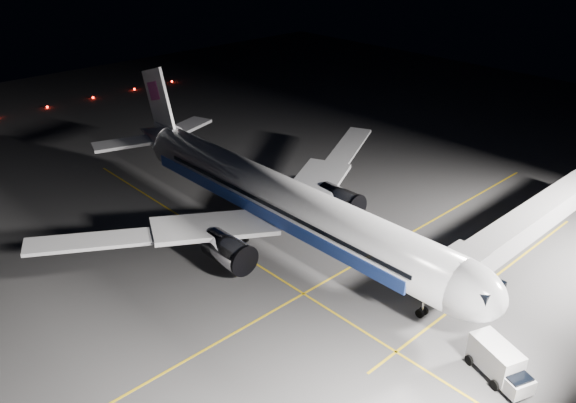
% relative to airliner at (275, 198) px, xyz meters
% --- Properties ---
extents(ground, '(200.00, 200.00, 0.00)m').
position_rel_airliner_xyz_m(ground, '(1.08, 0.00, -5.16)').
color(ground, '#4C4C4F').
rests_on(ground, ground).
extents(guide_line_main, '(0.25, 80.00, 0.01)m').
position_rel_airliner_xyz_m(guide_line_main, '(11.08, 0.00, -5.16)').
color(guide_line_main, gold).
rests_on(guide_line_main, ground).
extents(guide_line_cross, '(70.00, 0.25, 0.01)m').
position_rel_airliner_xyz_m(guide_line_cross, '(1.08, -6.00, -5.16)').
color(guide_line_cross, gold).
rests_on(guide_line_cross, ground).
extents(guide_line_side, '(0.25, 40.00, 0.01)m').
position_rel_airliner_xyz_m(guide_line_side, '(23.08, 10.00, -5.16)').
color(guide_line_side, gold).
rests_on(guide_line_side, ground).
extents(airliner, '(61.48, 54.22, 16.64)m').
position_rel_airliner_xyz_m(airliner, '(0.00, 0.00, 0.00)').
color(airliner, silver).
rests_on(airliner, ground).
extents(jet_bridge, '(3.60, 34.40, 6.30)m').
position_rel_airliner_xyz_m(jet_bridge, '(23.08, 18.06, -0.58)').
color(jet_bridge, '#B2B2B7').
rests_on(jet_bridge, ground).
extents(taxiway_lights, '(0.44, 60.44, 0.44)m').
position_rel_airliner_xyz_m(taxiway_lights, '(-70.92, 0.00, -4.94)').
color(taxiway_lights, '#FF140A').
rests_on(taxiway_lights, ground).
extents(service_truck, '(6.37, 4.25, 3.04)m').
position_rel_airliner_xyz_m(service_truck, '(30.81, -2.19, -3.54)').
color(service_truck, silver).
rests_on(service_truck, ground).
extents(baggage_tug, '(3.18, 2.82, 1.94)m').
position_rel_airliner_xyz_m(baggage_tug, '(-5.86, 15.28, -4.27)').
color(baggage_tug, black).
rests_on(baggage_tug, ground).
extents(safety_cone_a, '(0.43, 0.43, 0.65)m').
position_rel_airliner_xyz_m(safety_cone_a, '(2.52, 13.55, -4.84)').
color(safety_cone_a, '#FF5B0A').
rests_on(safety_cone_a, ground).
extents(safety_cone_b, '(0.45, 0.45, 0.67)m').
position_rel_airliner_xyz_m(safety_cone_b, '(4.61, 4.25, -4.83)').
color(safety_cone_b, '#FF5B0A').
rests_on(safety_cone_b, ground).
extents(safety_cone_c, '(0.38, 0.38, 0.57)m').
position_rel_airliner_xyz_m(safety_cone_c, '(6.86, 7.66, -4.88)').
color(safety_cone_c, '#FF5B0A').
rests_on(safety_cone_c, ground).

